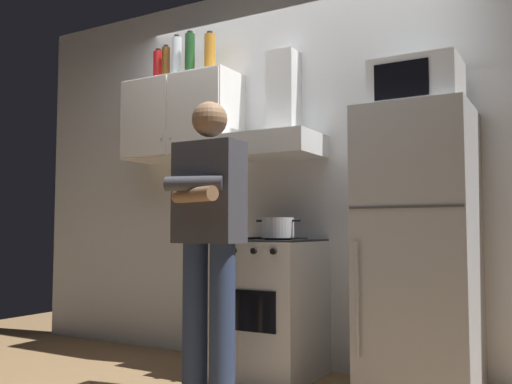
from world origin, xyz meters
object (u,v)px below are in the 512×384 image
at_px(microwave, 416,86).
at_px(person_standing, 208,234).
at_px(refrigerator, 419,252).
at_px(bottle_wine_green, 190,55).
at_px(bottle_soda_red, 158,67).
at_px(cooking_pot, 278,228).
at_px(bottle_beer_brown, 166,63).
at_px(upper_cabinet, 182,118).
at_px(bottle_vodka_clear, 177,58).
at_px(range_hood, 277,129).
at_px(bottle_liquor_amber, 210,54).
at_px(stove_oven, 269,307).

relative_size(microwave, person_standing, 0.29).
distance_m(refrigerator, bottle_wine_green, 2.18).
relative_size(refrigerator, bottle_soda_red, 6.16).
xyz_separation_m(refrigerator, cooking_pot, (-0.82, -0.12, 0.14)).
bearing_deg(bottle_beer_brown, refrigerator, -2.87).
height_order(person_standing, bottle_soda_red, bottle_soda_red).
xyz_separation_m(upper_cabinet, bottle_vodka_clear, (-0.04, -0.02, 0.46)).
bearing_deg(upper_cabinet, bottle_vodka_clear, -150.56).
relative_size(upper_cabinet, microwave, 1.88).
height_order(upper_cabinet, cooking_pot, upper_cabinet).
bearing_deg(cooking_pot, bottle_vodka_clear, 166.94).
relative_size(cooking_pot, bottle_beer_brown, 1.12).
distance_m(range_hood, bottle_liquor_amber, 0.82).
relative_size(bottle_liquor_amber, bottle_vodka_clear, 0.96).
relative_size(refrigerator, microwave, 3.33).
height_order(range_hood, cooking_pot, range_hood).
distance_m(bottle_beer_brown, bottle_liquor_amber, 0.37).
height_order(upper_cabinet, bottle_liquor_amber, bottle_liquor_amber).
xyz_separation_m(microwave, person_standing, (-1.00, -0.62, -0.84)).
distance_m(upper_cabinet, range_hood, 0.81).
bearing_deg(bottle_vodka_clear, bottle_beer_brown, -173.95).
relative_size(upper_cabinet, bottle_wine_green, 2.68).
xyz_separation_m(microwave, bottle_vodka_clear, (-1.79, 0.09, 0.47)).
bearing_deg(upper_cabinet, stove_oven, -8.90).
distance_m(cooking_pot, bottle_beer_brown, 1.65).
height_order(microwave, bottle_beer_brown, bottle_beer_brown).
height_order(cooking_pot, bottle_wine_green, bottle_wine_green).
bearing_deg(bottle_liquor_amber, bottle_wine_green, -165.17).
relative_size(person_standing, bottle_soda_red, 6.31).
distance_m(stove_oven, bottle_vodka_clear, 1.97).
bearing_deg(bottle_beer_brown, cooking_pot, -11.43).
bearing_deg(stove_oven, bottle_liquor_amber, 165.99).
bearing_deg(stove_oven, bottle_vodka_clear, 172.84).
height_order(person_standing, bottle_beer_brown, bottle_beer_brown).
bearing_deg(refrigerator, microwave, 90.90).
bearing_deg(stove_oven, bottle_wine_green, 171.97).
relative_size(range_hood, bottle_liquor_amber, 2.35).
bearing_deg(person_standing, bottle_wine_green, 133.08).
height_order(upper_cabinet, microwave, upper_cabinet).
distance_m(microwave, bottle_wine_green, 1.73).
distance_m(bottle_wine_green, bottle_vodka_clear, 0.13).
xyz_separation_m(stove_oven, refrigerator, (0.95, 0.00, 0.37)).
bearing_deg(bottle_soda_red, bottle_vodka_clear, -4.39).
xyz_separation_m(person_standing, bottle_vodka_clear, (-0.79, 0.71, 1.31)).
relative_size(stove_oven, bottle_soda_red, 3.36).
bearing_deg(bottle_vodka_clear, stove_oven, -7.16).
height_order(refrigerator, cooking_pot, refrigerator).
distance_m(upper_cabinet, bottle_soda_red, 0.48).
relative_size(upper_cabinet, bottle_soda_red, 3.47).
bearing_deg(bottle_liquor_amber, range_hood, -1.35).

